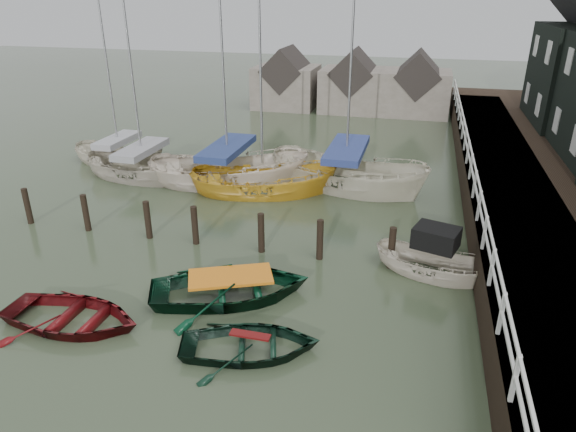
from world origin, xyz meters
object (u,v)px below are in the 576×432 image
(rowboat_red, at_px, (74,325))
(sailboat_e, at_px, (121,163))
(sailboat_a, at_px, (144,177))
(sailboat_b, at_px, (229,182))
(sailboat_d, at_px, (345,186))
(motorboat, at_px, (432,271))
(rowboat_green, at_px, (232,297))
(rowboat_dkgreen, at_px, (251,352))
(sailboat_c, at_px, (263,192))

(rowboat_red, relative_size, sailboat_e, 0.42)
(sailboat_a, distance_m, sailboat_b, 4.12)
(rowboat_red, height_order, sailboat_b, sailboat_b)
(sailboat_d, bearing_deg, rowboat_red, 174.14)
(motorboat, relative_size, sailboat_d, 0.35)
(rowboat_red, xyz_separation_m, rowboat_green, (3.60, 2.32, 0.00))
(motorboat, distance_m, sailboat_d, 8.04)
(rowboat_dkgreen, relative_size, sailboat_c, 0.30)
(sailboat_b, bearing_deg, sailboat_d, -94.37)
(sailboat_a, bearing_deg, sailboat_d, -75.44)
(sailboat_e, bearing_deg, sailboat_b, -91.43)
(rowboat_red, height_order, sailboat_a, sailboat_a)
(motorboat, distance_m, sailboat_b, 10.98)
(rowboat_green, distance_m, sailboat_e, 14.17)
(rowboat_green, bearing_deg, sailboat_c, -13.09)
(motorboat, bearing_deg, sailboat_c, 70.18)
(rowboat_dkgreen, distance_m, sailboat_a, 14.00)
(sailboat_c, bearing_deg, rowboat_dkgreen, -177.63)
(rowboat_red, height_order, rowboat_green, rowboat_green)
(sailboat_c, bearing_deg, sailboat_d, -77.46)
(motorboat, bearing_deg, sailboat_d, 45.66)
(rowboat_red, distance_m, sailboat_e, 14.00)
(sailboat_c, distance_m, sailboat_e, 8.45)
(rowboat_green, bearing_deg, rowboat_dkgreen, -173.07)
(sailboat_b, bearing_deg, sailboat_a, 81.18)
(rowboat_green, xyz_separation_m, rowboat_dkgreen, (1.31, -2.19, 0.00))
(sailboat_d, xyz_separation_m, sailboat_e, (-11.59, 0.36, 0.01))
(rowboat_green, distance_m, sailboat_c, 8.40)
(sailboat_a, height_order, sailboat_d, sailboat_a)
(rowboat_red, distance_m, sailboat_a, 11.64)
(sailboat_c, relative_size, sailboat_e, 1.27)
(rowboat_dkgreen, xyz_separation_m, sailboat_d, (0.47, 12.06, 0.06))
(sailboat_a, relative_size, sailboat_d, 0.97)
(rowboat_green, distance_m, sailboat_d, 10.03)
(motorboat, distance_m, sailboat_c, 9.02)
(rowboat_red, relative_size, rowboat_dkgreen, 1.12)
(rowboat_red, distance_m, rowboat_green, 4.28)
(rowboat_dkgreen, bearing_deg, sailboat_c, -1.18)
(motorboat, bearing_deg, sailboat_e, 81.55)
(rowboat_dkgreen, bearing_deg, motorboat, -57.39)
(rowboat_green, height_order, rowboat_dkgreen, rowboat_green)
(sailboat_e, bearing_deg, rowboat_dkgreen, -128.50)
(sailboat_e, bearing_deg, sailboat_a, -116.11)
(rowboat_red, bearing_deg, rowboat_dkgreen, -88.38)
(motorboat, bearing_deg, sailboat_a, 83.45)
(sailboat_d, bearing_deg, rowboat_dkgreen, -164.27)
(rowboat_green, relative_size, sailboat_e, 0.51)
(sailboat_b, bearing_deg, sailboat_c, -125.47)
(sailboat_d, distance_m, sailboat_e, 11.59)
(sailboat_b, distance_m, sailboat_e, 6.45)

